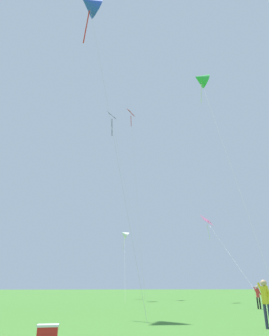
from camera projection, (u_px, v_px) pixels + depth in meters
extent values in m
cube|color=red|center=(131.00, 113.00, 52.18)|extent=(1.47, 1.94, 1.54)
cylinder|color=#3F382D|center=(131.00, 113.00, 52.18)|extent=(1.41, 0.59, 0.84)
cylinder|color=red|center=(131.00, 121.00, 51.71)|extent=(0.21, 0.26, 1.81)
cylinder|color=silver|center=(137.00, 190.00, 44.32)|extent=(0.80, 6.24, 28.33)
cone|color=green|center=(201.00, 79.00, 25.54)|extent=(1.39, 1.28, 1.46)
cylinder|color=silver|center=(201.00, 93.00, 25.20)|extent=(0.10, 0.32, 1.58)
cylinder|color=silver|center=(229.00, 160.00, 18.86)|extent=(0.73, 7.75, 17.10)
cube|color=black|center=(112.00, 116.00, 47.98)|extent=(1.66, 1.91, 1.35)
cylinder|color=#3F382D|center=(112.00, 116.00, 47.98)|extent=(1.36, 0.69, 0.58)
cylinder|color=black|center=(112.00, 127.00, 47.48)|extent=(0.21, 0.46, 2.64)
cylinder|color=silver|center=(126.00, 189.00, 39.38)|extent=(3.28, 9.26, 25.72)
cone|color=blue|center=(90.00, 4.00, 27.49)|extent=(2.45, 2.43, 2.10)
cylinder|color=red|center=(86.00, 27.00, 26.78)|extent=(0.46, 0.47, 3.27)
cylinder|color=silver|center=(108.00, 109.00, 20.30)|extent=(3.41, 6.72, 24.35)
cube|color=pink|center=(207.00, 220.00, 34.95)|extent=(1.52, 1.52, 1.19)
cylinder|color=#3F382D|center=(207.00, 220.00, 34.95)|extent=(1.17, 0.33, 0.51)
cylinder|color=silver|center=(208.00, 232.00, 34.44)|extent=(0.22, 0.24, 1.61)
cylinder|color=silver|center=(230.00, 255.00, 28.37)|extent=(0.58, 10.93, 8.25)
cone|color=white|center=(124.00, 234.00, 43.51)|extent=(1.35, 1.11, 1.38)
cylinder|color=silver|center=(124.00, 244.00, 43.00)|extent=(0.26, 0.14, 1.79)
cylinder|color=silver|center=(125.00, 263.00, 37.72)|extent=(1.10, 9.19, 8.17)
cylinder|color=#2D3351|center=(266.00, 316.00, 11.64)|extent=(0.11, 0.11, 0.84)
cube|color=yellow|center=(265.00, 295.00, 11.84)|extent=(0.27, 0.28, 0.63)
cylinder|color=yellow|center=(261.00, 291.00, 11.99)|extent=(0.21, 0.29, 0.59)
cylinder|color=yellow|center=(268.00, 291.00, 11.80)|extent=(0.21, 0.29, 0.59)
sphere|color=tan|center=(264.00, 283.00, 11.99)|extent=(0.23, 0.23, 0.23)
cylinder|color=black|center=(258.00, 303.00, 21.92)|extent=(0.10, 0.10, 0.75)
cylinder|color=black|center=(260.00, 303.00, 21.90)|extent=(0.10, 0.10, 0.75)
cube|color=red|center=(258.00, 293.00, 22.14)|extent=(0.23, 0.21, 0.57)
cylinder|color=red|center=(256.00, 291.00, 22.20)|extent=(0.26, 0.14, 0.53)
cylinder|color=red|center=(259.00, 291.00, 22.18)|extent=(0.26, 0.14, 0.53)
sphere|color=tan|center=(257.00, 287.00, 22.28)|extent=(0.21, 0.21, 0.21)
cube|color=red|center=(47.00, 334.00, 8.91)|extent=(0.56, 0.36, 0.38)
cube|color=white|center=(48.00, 325.00, 8.99)|extent=(0.60, 0.40, 0.06)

